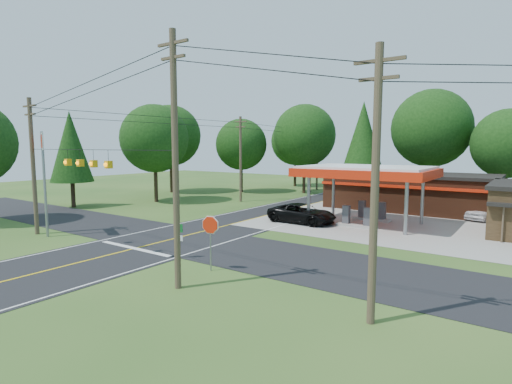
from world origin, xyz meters
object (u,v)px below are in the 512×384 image
Objects in this scene: sedan_car at (484,211)px; octagonal_stop_sign at (210,229)px; big_stop_sign at (43,158)px; suv_car at (302,214)px; gas_canopy at (366,173)px.

sedan_car is 1.57× the size of octagonal_stop_sign.
sedan_car is at bearing 46.13° from big_stop_sign.
suv_car is at bearing 99.82° from octagonal_stop_sign.
octagonal_stop_sign is at bearing -96.63° from gas_canopy.
gas_canopy is at bearing -120.85° from sedan_car.
octagonal_stop_sign is (-10.00, -25.20, 1.44)m from sedan_car.
gas_canopy is 3.60× the size of octagonal_stop_sign.
octagonal_stop_sign is (15.00, 0.81, -3.46)m from big_stop_sign.
octagonal_stop_sign reaches higher than sedan_car.
suv_car is 14.72m from octagonal_stop_sign.
big_stop_sign is (-12.50, -15.25, 4.87)m from suv_car.
suv_car reaches higher than sedan_car.
gas_canopy reaches higher than sedan_car.
sedan_car is at bearing -47.73° from suv_car.
suv_car is at bearing 50.67° from big_stop_sign.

